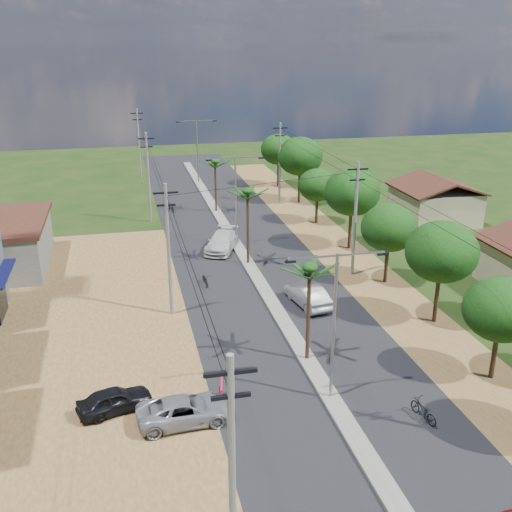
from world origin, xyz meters
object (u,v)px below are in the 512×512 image
(car_silver_mid, at_px, (307,296))
(car_white_far, at_px, (222,242))
(car_parked_silver, at_px, (185,411))
(roadside_sign, at_px, (222,393))
(car_parked_dark, at_px, (115,401))
(moto_rider_east, at_px, (423,411))

(car_silver_mid, xyz_separation_m, car_white_far, (-3.83, 12.65, 0.03))
(car_parked_silver, distance_m, roadside_sign, 2.38)
(car_parked_silver, xyz_separation_m, car_parked_dark, (-3.32, 1.69, -0.02))
(car_parked_dark, distance_m, roadside_sign, 5.33)
(car_silver_mid, distance_m, car_parked_dark, 16.45)
(car_silver_mid, relative_size, roadside_sign, 3.38)
(car_silver_mid, relative_size, car_parked_dark, 1.23)
(car_silver_mid, distance_m, moto_rider_east, 14.04)
(moto_rider_east, height_order, roadside_sign, roadside_sign)
(car_parked_silver, bearing_deg, car_white_far, -17.20)
(roadside_sign, bearing_deg, car_parked_silver, -136.85)
(car_silver_mid, bearing_deg, roadside_sign, 43.61)
(car_parked_dark, height_order, roadside_sign, car_parked_dark)
(car_parked_silver, bearing_deg, car_parked_dark, 59.78)
(car_parked_dark, bearing_deg, moto_rider_east, -122.80)
(car_silver_mid, relative_size, car_white_far, 0.85)
(car_parked_dark, relative_size, roadside_sign, 2.75)
(car_white_far, relative_size, car_parked_dark, 1.44)
(car_silver_mid, relative_size, car_parked_silver, 0.97)
(car_parked_silver, xyz_separation_m, roadside_sign, (2.00, 1.28, -0.09))
(car_white_far, bearing_deg, moto_rider_east, -55.42)
(car_parked_dark, xyz_separation_m, roadside_sign, (5.32, -0.41, -0.07))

